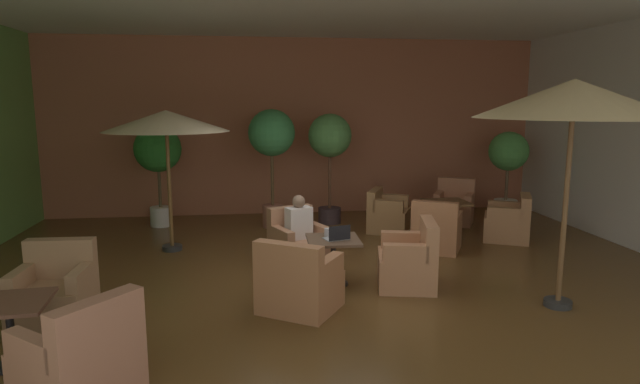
% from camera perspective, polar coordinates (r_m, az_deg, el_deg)
% --- Properties ---
extents(ground_plane, '(10.65, 9.13, 0.02)m').
position_cam_1_polar(ground_plane, '(7.48, 0.46, -9.30)').
color(ground_plane, brown).
extents(wall_back_brick, '(10.65, 0.08, 3.73)m').
position_cam_1_polar(wall_back_brick, '(11.59, -2.66, 6.93)').
color(wall_back_brick, '#A96043').
rests_on(wall_back_brick, ground_plane).
extents(cafe_table_front_left, '(0.70, 0.70, 0.63)m').
position_cam_1_polar(cafe_table_front_left, '(7.13, 1.41, -6.20)').
color(cafe_table_front_left, black).
rests_on(cafe_table_front_left, ground_plane).
extents(armchair_front_left_north, '(1.10, 1.08, 0.87)m').
position_cam_1_polar(armchair_front_left_north, '(6.30, -2.29, -9.81)').
color(armchair_front_left_north, '#B07048').
rests_on(armchair_front_left_north, ground_plane).
extents(armchair_front_left_east, '(0.88, 0.94, 0.89)m').
position_cam_1_polar(armchair_front_left_east, '(7.19, 9.52, -7.40)').
color(armchair_front_left_east, '#B47751').
rests_on(armchair_front_left_east, ground_plane).
extents(armchair_front_left_south, '(0.93, 0.95, 0.85)m').
position_cam_1_polar(armchair_front_left_south, '(8.02, -2.41, -5.63)').
color(armchair_front_left_south, '#B37855').
rests_on(armchair_front_left_south, ground_plane).
extents(cafe_table_front_right, '(0.76, 0.76, 0.63)m').
position_cam_1_polar(cafe_table_front_right, '(9.97, 13.31, -1.80)').
color(cafe_table_front_right, black).
rests_on(cafe_table_front_right, ground_plane).
extents(armchair_front_right_north, '(0.99, 1.00, 0.86)m').
position_cam_1_polar(armchair_front_right_north, '(8.95, 12.31, -4.13)').
color(armchair_front_right_north, '#B47149').
rests_on(armchair_front_right_north, ground_plane).
extents(armchair_front_right_east, '(1.00, 1.00, 0.82)m').
position_cam_1_polar(armchair_front_right_east, '(9.97, 19.47, -3.12)').
color(armchair_front_right_east, '#AC7349').
rests_on(armchair_front_right_east, ground_plane).
extents(armchair_front_right_south, '(0.98, 0.97, 0.88)m').
position_cam_1_polar(armchair_front_right_south, '(11.06, 14.10, -1.60)').
color(armchair_front_right_south, '#B36D4C').
rests_on(armchair_front_right_south, ground_plane).
extents(armchair_front_right_west, '(0.97, 1.00, 0.78)m').
position_cam_1_polar(armchair_front_right_west, '(10.13, 7.19, -2.45)').
color(armchair_front_right_west, '#AB784A').
rests_on(armchair_front_right_west, ground_plane).
extents(cafe_table_mid_center, '(0.75, 0.75, 0.63)m').
position_cam_1_polar(cafe_table_mid_center, '(5.75, -30.21, -11.35)').
color(cafe_table_mid_center, black).
rests_on(cafe_table_mid_center, ground_plane).
extents(armchair_mid_center_east, '(1.10, 1.10, 0.91)m').
position_cam_1_polar(armchair_mid_center_east, '(4.98, -24.15, -16.15)').
color(armchair_mid_center_east, '#AB6F55').
rests_on(armchair_mid_center_east, ground_plane).
extents(armchair_mid_center_south, '(0.79, 0.78, 0.88)m').
position_cam_1_polar(armchair_mid_center_south, '(6.69, -26.40, -9.70)').
color(armchair_mid_center_south, '#A87954').
rests_on(armchair_mid_center_south, ground_plane).
extents(patio_umbrella_tall_red, '(1.99, 1.99, 2.28)m').
position_cam_1_polar(patio_umbrella_tall_red, '(8.86, -16.07, 7.19)').
color(patio_umbrella_tall_red, '#2D2D2D').
rests_on(patio_umbrella_tall_red, ground_plane).
extents(patio_umbrella_center_beige, '(2.21, 2.21, 2.67)m').
position_cam_1_polar(patio_umbrella_center_beige, '(6.70, 25.43, 8.88)').
color(patio_umbrella_center_beige, '#2D2D2D').
rests_on(patio_umbrella_center_beige, ground_plane).
extents(potted_tree_left_corner, '(0.90, 0.90, 1.97)m').
position_cam_1_polar(potted_tree_left_corner, '(10.76, -16.89, 3.85)').
color(potted_tree_left_corner, silver).
rests_on(potted_tree_left_corner, ground_plane).
extents(potted_tree_mid_left, '(0.89, 0.89, 2.27)m').
position_cam_1_polar(potted_tree_mid_left, '(10.23, -5.17, 5.49)').
color(potted_tree_mid_left, '#A2614E').
rests_on(potted_tree_mid_left, ground_plane).
extents(potted_tree_mid_right, '(0.85, 0.85, 2.18)m').
position_cam_1_polar(potted_tree_mid_right, '(10.54, 1.05, 5.22)').
color(potted_tree_mid_right, '#3D2D31').
rests_on(potted_tree_mid_right, ground_plane).
extents(potted_tree_right_corner, '(0.80, 0.80, 1.81)m').
position_cam_1_polar(potted_tree_right_corner, '(11.57, 19.41, 3.21)').
color(potted_tree_right_corner, silver).
rests_on(potted_tree_right_corner, ground_plane).
extents(patron_blue_shirt, '(0.42, 0.34, 0.65)m').
position_cam_1_polar(patron_blue_shirt, '(7.88, -2.28, -2.95)').
color(patron_blue_shirt, silver).
rests_on(patron_blue_shirt, ground_plane).
extents(iced_drink_cup, '(0.08, 0.08, 0.11)m').
position_cam_1_polar(iced_drink_cup, '(7.19, 0.77, -4.32)').
color(iced_drink_cup, white).
rests_on(iced_drink_cup, cafe_table_front_left).
extents(open_laptop, '(0.36, 0.31, 0.20)m').
position_cam_1_polar(open_laptop, '(7.02, 1.90, -4.71)').
color(open_laptop, '#9EA0A5').
rests_on(open_laptop, cafe_table_front_left).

